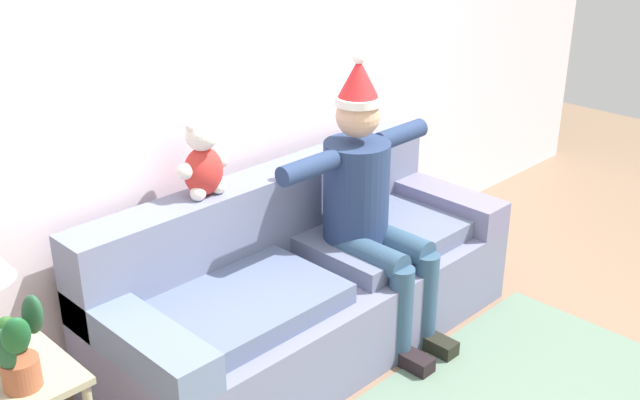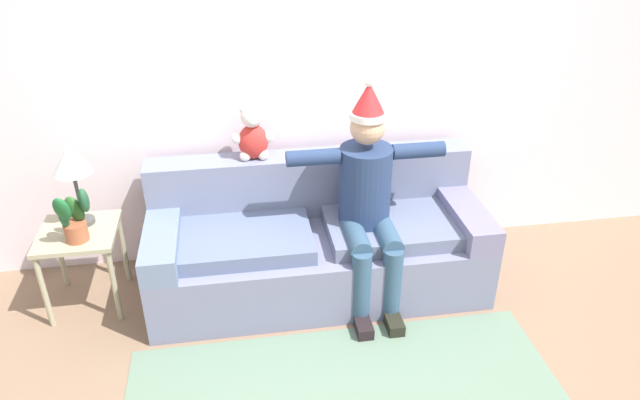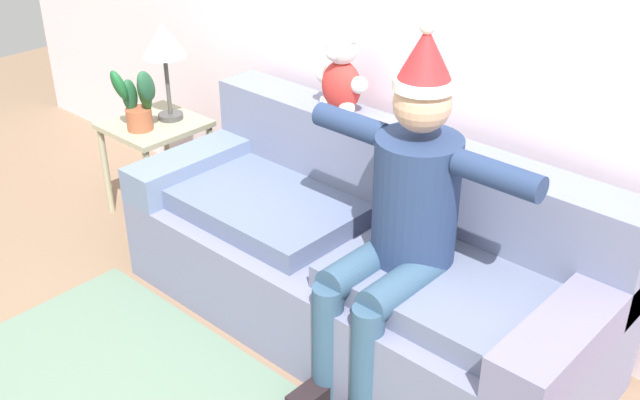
{
  "view_description": "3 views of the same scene",
  "coord_description": "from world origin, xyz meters",
  "px_view_note": "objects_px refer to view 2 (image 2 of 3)",
  "views": [
    {
      "loc": [
        -2.39,
        -1.48,
        2.33
      ],
      "look_at": [
        0.02,
        0.92,
        0.84
      ],
      "focal_mm": 43.34,
      "sensor_mm": 36.0,
      "label": 1
    },
    {
      "loc": [
        -0.52,
        -2.35,
        2.54
      ],
      "look_at": [
        -0.01,
        0.82,
        0.78
      ],
      "focal_mm": 32.97,
      "sensor_mm": 36.0,
      "label": 2
    },
    {
      "loc": [
        1.79,
        -1.22,
        2.2
      ],
      "look_at": [
        -0.05,
        0.79,
        0.72
      ],
      "focal_mm": 42.55,
      "sensor_mm": 36.0,
      "label": 3
    }
  ],
  "objects_px": {
    "couch": "(316,241)",
    "side_table": "(80,243)",
    "table_lamp": "(71,164)",
    "potted_plant": "(73,217)",
    "person_seated": "(368,196)",
    "teddy_bear": "(253,135)"
  },
  "relations": [
    {
      "from": "potted_plant",
      "to": "table_lamp",
      "type": "bearing_deg",
      "value": 90.85
    },
    {
      "from": "table_lamp",
      "to": "potted_plant",
      "type": "bearing_deg",
      "value": -89.15
    },
    {
      "from": "couch",
      "to": "teddy_bear",
      "type": "bearing_deg",
      "value": 144.97
    },
    {
      "from": "table_lamp",
      "to": "potted_plant",
      "type": "relative_size",
      "value": 1.48
    },
    {
      "from": "teddy_bear",
      "to": "potted_plant",
      "type": "distance_m",
      "value": 1.23
    },
    {
      "from": "couch",
      "to": "table_lamp",
      "type": "height_order",
      "value": "table_lamp"
    },
    {
      "from": "couch",
      "to": "potted_plant",
      "type": "relative_size",
      "value": 6.11
    },
    {
      "from": "side_table",
      "to": "teddy_bear",
      "type": "bearing_deg",
      "value": 12.33
    },
    {
      "from": "potted_plant",
      "to": "person_seated",
      "type": "bearing_deg",
      "value": -2.22
    },
    {
      "from": "table_lamp",
      "to": "person_seated",
      "type": "bearing_deg",
      "value": -8.84
    },
    {
      "from": "person_seated",
      "to": "side_table",
      "type": "distance_m",
      "value": 1.89
    },
    {
      "from": "couch",
      "to": "table_lamp",
      "type": "xyz_separation_m",
      "value": [
        -1.52,
        0.11,
        0.65
      ]
    },
    {
      "from": "person_seated",
      "to": "side_table",
      "type": "bearing_deg",
      "value": 174.29
    },
    {
      "from": "couch",
      "to": "person_seated",
      "type": "height_order",
      "value": "person_seated"
    },
    {
      "from": "potted_plant",
      "to": "teddy_bear",
      "type": "bearing_deg",
      "value": 18.05
    },
    {
      "from": "couch",
      "to": "teddy_bear",
      "type": "relative_size",
      "value": 5.88
    },
    {
      "from": "teddy_bear",
      "to": "table_lamp",
      "type": "height_order",
      "value": "teddy_bear"
    },
    {
      "from": "couch",
      "to": "potted_plant",
      "type": "bearing_deg",
      "value": -176.23
    },
    {
      "from": "teddy_bear",
      "to": "table_lamp",
      "type": "xyz_separation_m",
      "value": [
        -1.13,
        -0.15,
        -0.05
      ]
    },
    {
      "from": "person_seated",
      "to": "teddy_bear",
      "type": "bearing_deg",
      "value": 147.66
    },
    {
      "from": "couch",
      "to": "side_table",
      "type": "distance_m",
      "value": 1.55
    },
    {
      "from": "person_seated",
      "to": "table_lamp",
      "type": "bearing_deg",
      "value": 171.16
    }
  ]
}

